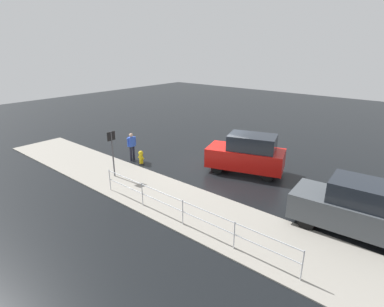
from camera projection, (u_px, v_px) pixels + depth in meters
ground_plane at (216, 168)px, 16.34m from camera, size 60.00×60.00×0.00m
kerb_strip at (161, 195)px, 13.29m from camera, size 24.00×3.20×0.04m
moving_hatchback at (247, 154)px, 15.43m from camera, size 4.23×2.80×2.06m
parked_sedan at (360, 209)px, 10.27m from camera, size 4.41×2.05×1.98m
fire_hydrant at (141, 158)px, 16.71m from camera, size 0.42×0.31×0.80m
pedestrian at (132, 144)px, 17.14m from camera, size 0.28×0.57×1.62m
metal_railing at (183, 208)px, 10.85m from camera, size 8.86×0.04×1.05m
sign_post at (112, 147)px, 14.70m from camera, size 0.07×0.44×2.40m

